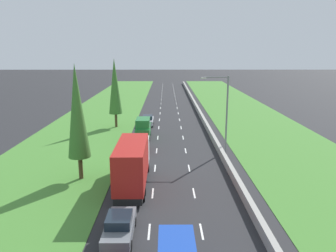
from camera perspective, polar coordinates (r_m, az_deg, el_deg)
ground_plane at (r=59.74m, az=0.23°, el=1.69°), size 300.00×300.00×0.00m
grass_verge_left at (r=60.93m, az=-11.75°, el=1.66°), size 14.00×140.00×0.04m
grass_verge_right at (r=61.58m, az=13.72°, el=1.68°), size 14.00×140.00×0.04m
median_barrier at (r=59.99m, az=5.69°, el=2.09°), size 0.44×120.00×0.85m
lane_markings at (r=59.74m, az=0.23°, el=1.70°), size 3.64×116.00×0.01m
grey_sedan_left_lane at (r=22.02m, az=-8.47°, el=-16.97°), size 1.82×4.50×1.64m
red_box_truck_left_lane at (r=28.90m, az=-6.16°, el=-6.41°), size 2.46×9.40×4.18m
red_hatchback_left_lane at (r=38.65m, az=-4.86°, el=-3.43°), size 1.74×3.90×1.72m
green_van_left_lane at (r=44.62m, az=-4.37°, el=-0.43°), size 1.96×4.90×2.82m
silver_sedan_left_lane at (r=52.59m, az=-3.57°, el=1.00°), size 1.82×4.50×1.64m
poplar_tree_second at (r=30.39m, az=-15.62°, el=2.42°), size 2.07×2.07×10.74m
poplar_tree_third at (r=51.00m, az=-9.28°, el=6.84°), size 2.07×2.07×10.70m
street_light_mast at (r=38.30m, az=9.78°, el=3.03°), size 3.20×0.28×9.00m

